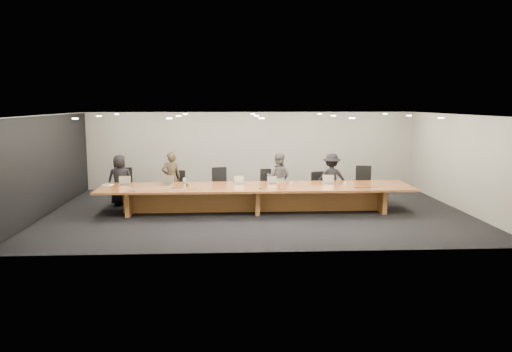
{
  "coord_description": "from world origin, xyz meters",
  "views": [
    {
      "loc": [
        -0.78,
        -14.2,
        3.15
      ],
      "look_at": [
        0.0,
        0.3,
        1.0
      ],
      "focal_mm": 35.0,
      "sensor_mm": 36.0,
      "label": 1
    }
  ],
  "objects_px": {
    "amber_mug": "(187,185)",
    "mic_center": "(261,188)",
    "laptop_e": "(329,179)",
    "mic_right": "(356,187)",
    "chair_left": "(177,187)",
    "laptop_c": "(241,180)",
    "paper_cup_near": "(291,183)",
    "chair_right": "(320,187)",
    "av_box": "(133,190)",
    "chair_mid_right": "(268,186)",
    "water_bottle": "(184,182)",
    "mic_left": "(173,188)",
    "person_b": "(171,178)",
    "chair_far_left": "(126,186)",
    "laptop_d": "(273,180)",
    "person_c": "(278,178)",
    "paper_cup_far": "(345,183)",
    "laptop_b": "(166,180)",
    "chair_far_right": "(364,184)",
    "person_d": "(331,178)",
    "conference_table": "(257,194)",
    "person_a": "(120,180)"
  },
  "relations": [
    {
      "from": "laptop_d",
      "to": "mic_center",
      "type": "bearing_deg",
      "value": -130.09
    },
    {
      "from": "person_b",
      "to": "laptop_d",
      "type": "xyz_separation_m",
      "value": [
        3.1,
        -0.93,
        0.05
      ]
    },
    {
      "from": "paper_cup_near",
      "to": "person_d",
      "type": "bearing_deg",
      "value": 35.41
    },
    {
      "from": "chair_far_left",
      "to": "chair_mid_right",
      "type": "distance_m",
      "value": 4.45
    },
    {
      "from": "person_c",
      "to": "amber_mug",
      "type": "height_order",
      "value": "person_c"
    },
    {
      "from": "person_b",
      "to": "mic_right",
      "type": "relative_size",
      "value": 15.0
    },
    {
      "from": "mic_left",
      "to": "chair_far_left",
      "type": "bearing_deg",
      "value": 135.31
    },
    {
      "from": "laptop_e",
      "to": "av_box",
      "type": "height_order",
      "value": "laptop_e"
    },
    {
      "from": "person_b",
      "to": "av_box",
      "type": "bearing_deg",
      "value": 51.04
    },
    {
      "from": "laptop_c",
      "to": "mic_center",
      "type": "height_order",
      "value": "laptop_c"
    },
    {
      "from": "av_box",
      "to": "chair_mid_right",
      "type": "bearing_deg",
      "value": 37.58
    },
    {
      "from": "laptop_e",
      "to": "water_bottle",
      "type": "relative_size",
      "value": 1.37
    },
    {
      "from": "paper_cup_near",
      "to": "paper_cup_far",
      "type": "height_order",
      "value": "paper_cup_far"
    },
    {
      "from": "person_c",
      "to": "paper_cup_near",
      "type": "distance_m",
      "value": 1.05
    },
    {
      "from": "chair_left",
      "to": "mic_left",
      "type": "bearing_deg",
      "value": -80.73
    },
    {
      "from": "chair_right",
      "to": "laptop_e",
      "type": "bearing_deg",
      "value": -99.71
    },
    {
      "from": "amber_mug",
      "to": "chair_mid_right",
      "type": "bearing_deg",
      "value": 25.1
    },
    {
      "from": "person_d",
      "to": "mic_right",
      "type": "distance_m",
      "value": 1.6
    },
    {
      "from": "person_c",
      "to": "laptop_c",
      "type": "relative_size",
      "value": 5.21
    },
    {
      "from": "chair_left",
      "to": "laptop_c",
      "type": "relative_size",
      "value": 3.45
    },
    {
      "from": "laptop_d",
      "to": "mic_right",
      "type": "height_order",
      "value": "laptop_d"
    },
    {
      "from": "chair_left",
      "to": "mic_right",
      "type": "bearing_deg",
      "value": -9.89
    },
    {
      "from": "laptop_c",
      "to": "paper_cup_near",
      "type": "relative_size",
      "value": 3.91
    },
    {
      "from": "chair_left",
      "to": "laptop_c",
      "type": "distance_m",
      "value": 2.17
    },
    {
      "from": "chair_mid_right",
      "to": "laptop_e",
      "type": "bearing_deg",
      "value": -30.9
    },
    {
      "from": "amber_mug",
      "to": "mic_center",
      "type": "height_order",
      "value": "amber_mug"
    },
    {
      "from": "water_bottle",
      "to": "av_box",
      "type": "xyz_separation_m",
      "value": [
        -1.35,
        -0.52,
        -0.11
      ]
    },
    {
      "from": "chair_mid_right",
      "to": "chair_far_right",
      "type": "distance_m",
      "value": 3.04
    },
    {
      "from": "chair_right",
      "to": "conference_table",
      "type": "bearing_deg",
      "value": -166.67
    },
    {
      "from": "laptop_b",
      "to": "mic_left",
      "type": "distance_m",
      "value": 0.72
    },
    {
      "from": "water_bottle",
      "to": "laptop_d",
      "type": "bearing_deg",
      "value": 7.47
    },
    {
      "from": "laptop_b",
      "to": "mic_center",
      "type": "xyz_separation_m",
      "value": [
        2.72,
        -0.85,
        -0.13
      ]
    },
    {
      "from": "mic_center",
      "to": "person_a",
      "type": "bearing_deg",
      "value": 158.67
    },
    {
      "from": "amber_mug",
      "to": "mic_center",
      "type": "distance_m",
      "value": 2.15
    },
    {
      "from": "laptop_c",
      "to": "paper_cup_far",
      "type": "bearing_deg",
      "value": -26.72
    },
    {
      "from": "amber_mug",
      "to": "mic_right",
      "type": "relative_size",
      "value": 0.85
    },
    {
      "from": "chair_right",
      "to": "person_c",
      "type": "relative_size",
      "value": 0.62
    },
    {
      "from": "conference_table",
      "to": "paper_cup_far",
      "type": "relative_size",
      "value": 109.15
    },
    {
      "from": "chair_far_right",
      "to": "person_a",
      "type": "height_order",
      "value": "person_a"
    },
    {
      "from": "chair_left",
      "to": "laptop_d",
      "type": "distance_m",
      "value": 3.09
    },
    {
      "from": "laptop_e",
      "to": "mic_right",
      "type": "distance_m",
      "value": 0.93
    },
    {
      "from": "chair_left",
      "to": "person_c",
      "type": "bearing_deg",
      "value": 6.24
    },
    {
      "from": "amber_mug",
      "to": "paper_cup_near",
      "type": "distance_m",
      "value": 3.03
    },
    {
      "from": "person_b",
      "to": "mic_right",
      "type": "height_order",
      "value": "person_b"
    },
    {
      "from": "person_d",
      "to": "amber_mug",
      "type": "distance_m",
      "value": 4.57
    },
    {
      "from": "chair_right",
      "to": "mic_right",
      "type": "bearing_deg",
      "value": -80.33
    },
    {
      "from": "paper_cup_near",
      "to": "av_box",
      "type": "distance_m",
      "value": 4.51
    },
    {
      "from": "laptop_e",
      "to": "mic_right",
      "type": "height_order",
      "value": "laptop_e"
    },
    {
      "from": "conference_table",
      "to": "laptop_b",
      "type": "distance_m",
      "value": 2.69
    },
    {
      "from": "laptop_e",
      "to": "mic_center",
      "type": "xyz_separation_m",
      "value": [
        -2.08,
        -0.77,
        -0.12
      ]
    }
  ]
}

